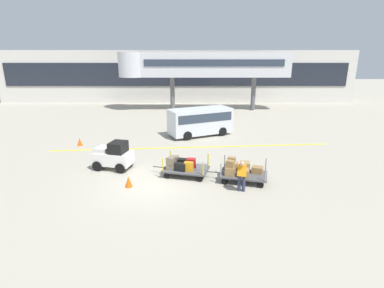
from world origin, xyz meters
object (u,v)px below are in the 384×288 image
at_px(baggage_tug, 112,156).
at_px(safety_cone_far, 128,182).
at_px(shuttle_van, 199,120).
at_px(safety_cone_near, 79,142).
at_px(baggage_handler, 241,174).
at_px(baggage_cart_lead, 183,166).
at_px(baggage_cart_middle, 240,170).

height_order(baggage_tug, safety_cone_far, baggage_tug).
relative_size(shuttle_van, safety_cone_near, 9.37).
xyz_separation_m(baggage_handler, shuttle_van, (-1.66, 10.01, 0.37)).
xyz_separation_m(baggage_cart_lead, baggage_cart_middle, (2.88, -0.69, 0.03)).
bearing_deg(baggage_cart_middle, baggage_tug, 166.41).
bearing_deg(baggage_handler, safety_cone_far, 174.41).
height_order(shuttle_van, safety_cone_far, shuttle_van).
distance_m(baggage_tug, baggage_cart_middle, 7.02).
xyz_separation_m(baggage_tug, baggage_cart_middle, (6.82, -1.65, -0.20)).
height_order(baggage_tug, baggage_cart_middle, baggage_tug).
height_order(baggage_handler, safety_cone_near, baggage_handler).
bearing_deg(safety_cone_far, baggage_tug, 118.52).
xyz_separation_m(baggage_cart_middle, safety_cone_far, (-5.52, -0.74, -0.28)).
distance_m(baggage_tug, baggage_handler, 7.27).
distance_m(baggage_cart_middle, shuttle_van, 8.96).
distance_m(baggage_cart_middle, baggage_handler, 1.32).
bearing_deg(safety_cone_near, safety_cone_far, -54.75).
bearing_deg(safety_cone_near, baggage_tug, -51.45).
bearing_deg(baggage_cart_lead, safety_cone_near, 144.42).
distance_m(baggage_cart_middle, safety_cone_far, 5.58).
distance_m(baggage_handler, safety_cone_far, 5.42).
xyz_separation_m(baggage_cart_middle, shuttle_van, (-1.82, 8.74, 0.68)).
relative_size(baggage_tug, baggage_handler, 1.47).
distance_m(baggage_cart_middle, safety_cone_near, 11.89).
bearing_deg(baggage_cart_lead, baggage_tug, 166.34).
xyz_separation_m(baggage_tug, shuttle_van, (5.00, 7.10, 0.48)).
distance_m(baggage_cart_lead, shuttle_van, 8.15).
relative_size(baggage_handler, shuttle_van, 0.30).
relative_size(baggage_tug, safety_cone_far, 4.19).
relative_size(baggage_handler, safety_cone_far, 2.84).
relative_size(baggage_handler, safety_cone_near, 2.84).
bearing_deg(baggage_tug, baggage_cart_middle, -13.59).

